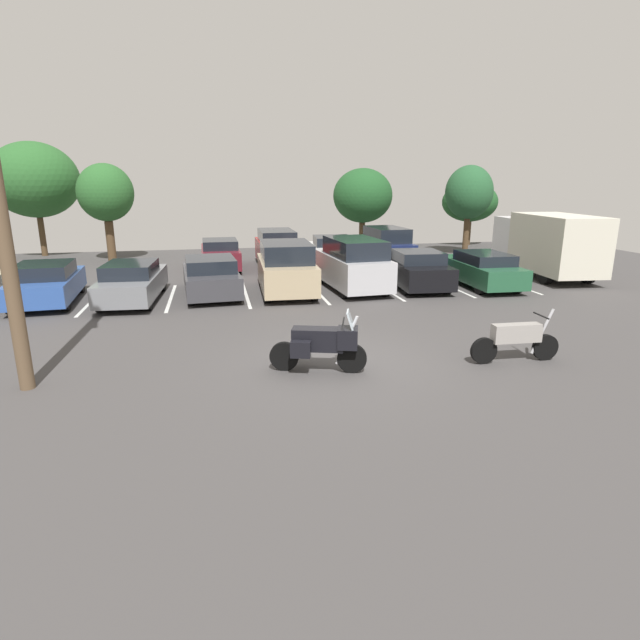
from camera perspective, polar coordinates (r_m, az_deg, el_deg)
name	(u,v)px	position (r m, az deg, el deg)	size (l,w,h in m)	color
ground	(338,364)	(12.24, 1.97, -4.94)	(44.00, 44.00, 0.10)	#423F3F
motorcycle_touring	(322,343)	(11.43, 0.22, -2.57)	(2.13, 1.11, 1.43)	black
motorcycle_second	(516,339)	(12.95, 20.99, -1.99)	(2.20, 0.62, 1.27)	black
parking_stripes	(246,294)	(19.67, -8.23, 2.84)	(22.09, 4.69, 0.01)	silver
car_blue	(47,283)	(20.37, -28.10, 3.64)	(2.18, 4.50, 1.42)	#2D519E
car_grey	(133,282)	(19.47, -20.11, 4.02)	(2.04, 4.79, 1.40)	slate
car_charcoal	(211,276)	(19.73, -12.06, 4.77)	(2.23, 4.59, 1.43)	#38383D
car_tan	(286,268)	(19.58, -3.78, 5.77)	(2.11, 4.54, 1.94)	tan
car_silver	(352,264)	(20.31, 3.55, 6.22)	(2.20, 4.92, 2.03)	#B7B7BC
car_black	(415,269)	(21.15, 10.54, 5.58)	(2.20, 4.71, 1.49)	black
car_green	(480,269)	(22.00, 17.40, 5.45)	(1.91, 4.87, 1.39)	#235638
car_far_maroon	(220,254)	(25.50, -11.02, 7.17)	(1.84, 4.28, 1.44)	maroon
car_far_red	(276,248)	(25.74, -4.87, 7.94)	(1.76, 4.41, 1.84)	maroon
car_far_white	(332,252)	(25.87, 1.33, 7.59)	(2.32, 4.71, 1.52)	white
car_far_navy	(385,247)	(26.49, 7.26, 8.10)	(1.86, 4.41, 1.91)	navy
box_truck	(547,243)	(25.20, 23.93, 7.84)	(2.80, 6.39, 2.76)	silver
tree_right	(35,180)	(33.40, -29.14, 13.43)	(4.71, 4.71, 6.26)	#4C3823
tree_center_left	(363,196)	(33.20, 4.77, 13.59)	(3.71, 3.71, 4.93)	#4C3823
tree_far_left	(470,202)	(36.05, 16.30, 12.46)	(3.58, 3.58, 4.09)	#4C3823
tree_left	(106,193)	(29.71, -22.73, 12.86)	(2.84, 2.84, 5.05)	#4C3823
tree_rear	(469,193)	(30.94, 16.23, 13.43)	(2.65, 2.65, 5.02)	#4C3823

